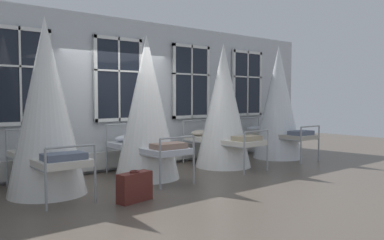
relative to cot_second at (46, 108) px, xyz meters
name	(u,v)px	position (x,y,z in m)	size (l,w,h in m)	color
ground	(148,178)	(1.97, 0.05, -1.38)	(22.38, 22.38, 0.00)	brown
back_wall_with_windows	(116,94)	(1.97, 1.25, 0.24)	(12.19, 0.10, 3.24)	silver
window_bank	(119,119)	(1.97, 1.13, -0.28)	(9.19, 0.10, 2.75)	black
cot_second	(46,108)	(0.00, 0.00, 0.00)	(1.25, 1.99, 2.84)	#9EA3A8
cot_third	(147,109)	(1.94, 0.04, -0.05)	(1.25, 1.99, 2.73)	#9EA3A8
cot_fourth	(223,107)	(3.99, 0.04, -0.04)	(1.25, 1.98, 2.75)	#9EA3A8
cot_fifth	(278,104)	(5.97, 0.07, 0.01)	(1.25, 1.99, 2.86)	#9EA3A8
suitcase_dark	(135,187)	(0.82, -1.31, -1.16)	(0.59, 0.30, 0.47)	#5B231E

